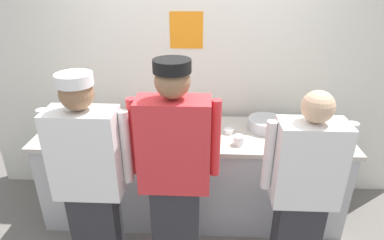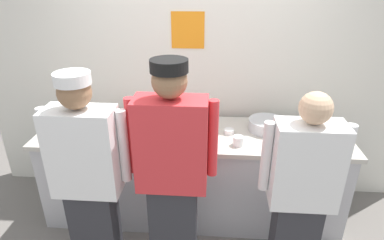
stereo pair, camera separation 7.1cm
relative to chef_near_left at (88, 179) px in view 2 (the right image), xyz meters
The scene contains 17 objects.
ground_plane 1.19m from the chef_near_left, 28.75° to the left, with size 9.00×9.00×0.00m, color slate.
wall_back 1.52m from the chef_near_left, 61.61° to the left, with size 4.39×0.11×2.74m.
prep_counter 1.12m from the chef_near_left, 48.22° to the left, with size 2.80×0.74×0.90m.
chef_near_left is the anchor object (origin of this frame).
chef_center 0.60m from the chef_near_left, ahead, with size 0.63×0.24×1.76m.
chef_far_right 1.50m from the chef_near_left, ahead, with size 0.59×0.24×1.58m.
plate_stack_front 0.70m from the chef_near_left, 96.38° to the left, with size 0.20×0.20×0.07m.
plate_stack_rear 1.09m from the chef_near_left, 45.83° to the left, with size 0.19×0.19×0.05m.
mixing_bowl_steel 1.62m from the chef_near_left, 32.46° to the left, with size 0.33×0.33×0.10m, color #B7BABF.
sheet_tray 0.79m from the chef_near_left, 67.82° to the left, with size 0.40×0.36×0.02m, color #B7BABF.
squeeze_bottle_primary 1.93m from the chef_near_left, 17.37° to the left, with size 0.06×0.06×0.19m.
ramekin_yellow_sauce 0.99m from the chef_near_left, 106.09° to the left, with size 0.09×0.09×0.04m.
ramekin_red_sauce 2.02m from the chef_near_left, 27.99° to the left, with size 0.09×0.09×0.04m.
ramekin_green_sauce 1.58m from the chef_near_left, 22.59° to the left, with size 0.09×0.09×0.05m.
ramekin_orange_sauce 1.27m from the chef_near_left, 37.04° to the left, with size 0.09×0.09×0.04m.
deli_cup 1.22m from the chef_near_left, 27.26° to the left, with size 0.09×0.09×0.08m, color white.
chefs_knife 1.83m from the chef_near_left, 24.25° to the left, with size 0.27×0.03×0.02m.
Camera 2 is at (0.19, -2.23, 2.24)m, focal length 30.39 mm.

